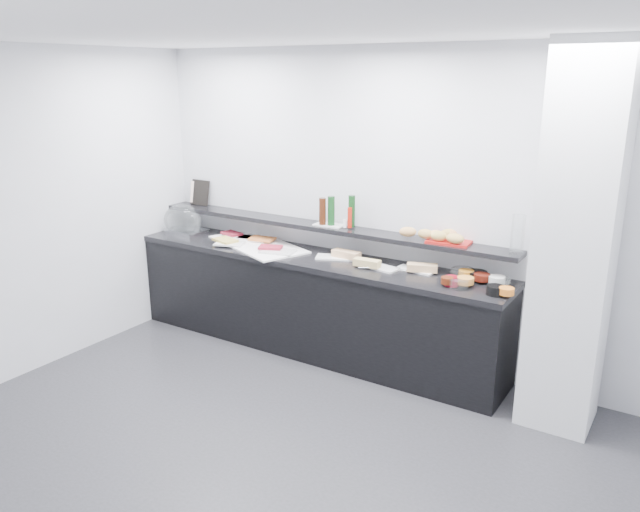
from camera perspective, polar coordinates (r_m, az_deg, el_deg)
The scene contains 57 objects.
ground at distance 4.32m, azimuth -5.52°, elevation -18.52°, with size 5.00×5.00×0.00m, color #2D2D30.
back_wall at distance 5.38m, azimuth 7.22°, elevation 4.26°, with size 5.00×0.02×2.70m, color silver.
ceiling at distance 3.56m, azimuth -6.78°, elevation 20.00°, with size 5.00×5.00×0.00m, color white.
column at distance 4.62m, azimuth 22.35°, elevation 1.10°, with size 0.50×0.50×2.70m, color silver.
buffet_cabinet at distance 5.72m, azimuth -0.78°, elevation -4.56°, with size 3.60×0.60×0.85m, color black.
counter_top at distance 5.57m, azimuth -0.80°, elevation -0.23°, with size 3.62×0.62×0.05m, color black.
wall_shelf at distance 5.65m, azimuth 0.16°, elevation 2.68°, with size 3.60×0.25×0.04m, color black.
cloche_base at distance 6.51m, azimuth -12.07°, elevation 2.27°, with size 0.40×0.27×0.04m, color #BABDC1.
cloche_dome at distance 6.51m, azimuth -12.43°, elevation 3.19°, with size 0.40×0.26×0.34m, color silver.
linen_runner at distance 5.94m, azimuth -5.73°, elevation 1.07°, with size 1.06×0.50×0.01m, color white.
platter_meat_a at distance 6.19m, azimuth -7.12°, elevation 1.80°, with size 0.31×0.21×0.01m, color white.
food_meat_a at distance 6.24m, azimuth -8.07°, elevation 2.06°, with size 0.20×0.13×0.02m, color maroon.
platter_salmon at distance 6.09m, azimuth -6.20°, elevation 1.59°, with size 0.31×0.21×0.01m, color white.
food_salmon at distance 6.00m, azimuth -5.31°, elevation 1.58°, with size 0.24×0.15×0.02m, color #C66328.
platter_cheese at distance 5.94m, azimuth -8.26°, elevation 1.13°, with size 0.27×0.18×0.01m, color white.
food_cheese at distance 6.00m, azimuth -8.66°, elevation 1.45°, with size 0.24×0.15×0.02m, color gold.
platter_meat_b at distance 5.63m, azimuth -3.88°, elevation 0.43°, with size 0.30×0.20×0.01m, color silver.
food_meat_b at distance 5.70m, azimuth -4.55°, elevation 0.80°, with size 0.21×0.13×0.02m, color maroon.
sandwich_plate_left at distance 5.49m, azimuth 1.66°, elevation -0.13°, with size 0.39×0.17×0.01m, color white.
sandwich_food_left at distance 5.46m, azimuth 2.41°, elevation 0.17°, with size 0.25×0.10×0.06m, color tan.
tongs_left at distance 5.49m, azimuth 2.05°, elevation -0.02°, with size 0.01×0.01×0.16m, color #B9BCC1.
sandwich_plate_mid at distance 5.25m, azimuth 5.31°, elevation -0.99°, with size 0.36×0.16×0.01m, color silver.
sandwich_food_mid at distance 5.22m, azimuth 4.32°, elevation -0.63°, with size 0.22×0.09×0.06m, color tan.
tongs_mid at distance 5.18m, azimuth 4.44°, elevation -1.08°, with size 0.01×0.01×0.16m, color silver.
sandwich_plate_right at distance 5.20m, azimuth 8.76°, elevation -1.27°, with size 0.32×0.14×0.01m, color white.
sandwich_food_right at distance 5.15m, azimuth 9.32°, elevation -1.05°, with size 0.25×0.09×0.06m, color tan.
tongs_right at distance 5.14m, azimuth 8.47°, elevation -1.34°, with size 0.01×0.01×0.16m, color silver.
bowl_glass_fruit at distance 5.10m, azimuth 12.91°, elevation -1.53°, with size 0.19×0.19×0.07m, color silver.
fill_glass_fruit at distance 5.06m, azimuth 13.24°, elevation -1.55°, with size 0.12×0.12×0.05m, color orange.
bowl_black_jam at distance 5.07m, azimuth 14.17°, elevation -1.75°, with size 0.16×0.16×0.07m, color black.
fill_black_jam at distance 5.00m, azimuth 14.59°, elevation -1.88°, with size 0.13×0.13×0.05m, color #51150B.
bowl_glass_cream at distance 4.95m, azimuth 16.09°, elevation -2.33°, with size 0.16×0.16×0.07m, color white.
fill_glass_cream at distance 4.98m, azimuth 15.87°, elevation -2.07°, with size 0.13×0.13×0.05m, color white.
bowl_red_jam at distance 4.89m, azimuth 11.94°, elevation -2.26°, with size 0.11×0.11×0.07m, color maroon.
fill_red_jam at distance 4.86m, azimuth 11.55°, elevation -2.20°, with size 0.10×0.10×0.05m, color #501C0B.
bowl_glass_salmon at distance 4.84m, azimuth 12.60°, elevation -2.51°, with size 0.14×0.14×0.07m, color white.
fill_glass_salmon at distance 4.89m, azimuth 13.15°, elevation -2.19°, with size 0.13×0.13×0.05m, color orange.
bowl_black_fruit at distance 4.76m, azimuth 15.71°, elevation -3.03°, with size 0.13×0.13×0.07m, color black.
fill_black_fruit at distance 4.73m, azimuth 16.69°, elevation -3.09°, with size 0.11×0.11×0.05m, color orange.
framed_print at distance 6.60m, azimuth -10.92°, elevation 5.72°, with size 0.22×0.02×0.26m, color black.
print_art at distance 6.62m, azimuth -11.09°, elevation 5.75°, with size 0.18×0.00×0.22m, color beige.
condiment_tray at distance 5.61m, azimuth 0.89°, elevation 2.86°, with size 0.27×0.17×0.01m, color silver.
bottle_green_a at distance 5.55m, azimuth 1.04°, elevation 4.16°, with size 0.06×0.06×0.26m, color #103B16.
bottle_brown at distance 5.58m, azimuth 0.23°, elevation 4.11°, with size 0.06×0.06×0.24m, color #3C190B.
bottle_green_b at distance 5.50m, azimuth 2.91°, elevation 4.12°, with size 0.06×0.06×0.28m, color black.
bottle_hot at distance 5.47m, azimuth 2.73°, elevation 3.52°, with size 0.04×0.04×0.18m, color red.
shaker_salt at distance 5.55m, azimuth 2.55°, elevation 3.13°, with size 0.03×0.03×0.07m, color white.
shaker_pepper at distance 5.49m, azimuth 2.28°, elevation 2.98°, with size 0.03×0.03×0.07m, color white.
bread_tray at distance 5.15m, azimuth 11.74°, elevation 1.32°, with size 0.34×0.24×0.02m, color #AC1512.
bread_roll_n at distance 5.18m, azimuth 11.75°, elevation 2.00°, with size 0.13×0.08×0.08m, color #D88E52.
bread_roll_ne at distance 5.18m, azimuth 11.66°, elevation 2.00°, with size 0.13×0.08×0.08m, color #B39244.
bread_roll_sw at distance 5.19m, azimuth 8.03°, elevation 2.21°, with size 0.14×0.09×0.08m, color tan.
bread_roll_s at distance 5.09m, azimuth 10.83°, elevation 1.80°, with size 0.13×0.08×0.08m, color #BA9847.
bread_roll_se at distance 5.05m, azimuth 12.25°, elevation 1.58°, with size 0.15×0.10×0.08m, color tan.
bread_roll_midw at distance 5.14m, azimuth 9.63°, elevation 2.00°, with size 0.13×0.09×0.08m, color #B38B44.
bread_roll_mide at distance 5.12m, azimuth 10.58°, elevation 1.89°, with size 0.13×0.08×0.08m, color tan.
carafe at distance 4.93m, azimuth 17.63°, elevation 1.89°, with size 0.10×0.10×0.30m, color silver.
Camera 1 is at (2.22, -2.77, 2.47)m, focal length 35.00 mm.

